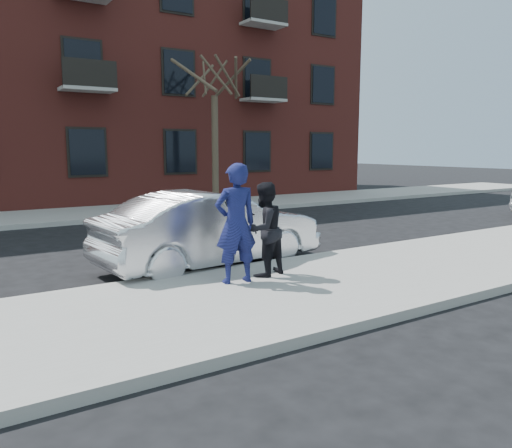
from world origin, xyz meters
TOP-DOWN VIEW (x-y plane):
  - ground at (0.00, 0.00)m, footprint 100.00×100.00m
  - near_sidewalk at (0.00, -0.25)m, footprint 50.00×3.50m
  - near_curb at (0.00, 1.55)m, footprint 50.00×0.10m
  - far_sidewalk at (0.00, 11.25)m, footprint 50.00×3.50m
  - far_curb at (0.00, 9.45)m, footprint 50.00×0.10m
  - apartment_building at (2.00, 18.00)m, footprint 24.30×10.30m
  - street_tree at (4.50, 11.00)m, footprint 3.60×3.60m
  - silver_sedan at (-0.17, 2.30)m, footprint 4.75×2.10m
  - man_hoodie at (-0.63, 0.51)m, footprint 0.77×0.57m
  - man_peacoat at (0.01, 0.64)m, footprint 0.94×0.82m

SIDE VIEW (x-z plane):
  - ground at x=0.00m, z-range 0.00..0.00m
  - near_sidewalk at x=0.00m, z-range 0.00..0.15m
  - near_curb at x=0.00m, z-range 0.00..0.15m
  - far_sidewalk at x=0.00m, z-range 0.00..0.15m
  - far_curb at x=0.00m, z-range 0.00..0.15m
  - silver_sedan at x=-0.17m, z-range 0.00..1.52m
  - man_peacoat at x=0.01m, z-range 0.15..1.79m
  - man_hoodie at x=-0.63m, z-range 0.15..2.13m
  - street_tree at x=4.50m, z-range 2.12..8.92m
  - apartment_building at x=2.00m, z-range 0.01..12.31m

